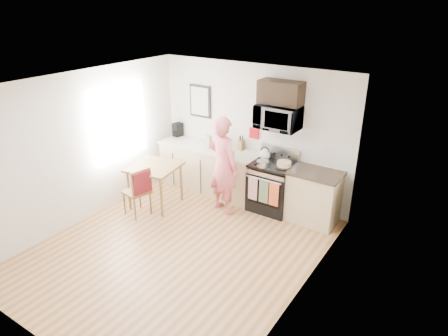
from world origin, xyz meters
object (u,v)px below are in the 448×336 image
Objects in this scene: person at (223,165)px; cake at (284,164)px; range at (272,188)px; dining_table at (154,170)px; microwave at (278,117)px; chair at (140,187)px.

cake is (0.96, 0.49, 0.07)m from person.
dining_table is at bearing -151.37° from range.
person is 1.32m from dining_table.
microwave is 2.47m from dining_table.
person is (-0.73, -0.53, 0.47)m from range.
cake reaches higher than chair.
range is at bearing -89.94° from microwave.
microwave is 0.88× the size of dining_table.
microwave is 0.83m from cake.
dining_table is 0.52m from chair.
dining_table is 0.92× the size of chair.
cake is (2.04, 1.51, 0.37)m from chair.
chair is at bearing -139.47° from range.
microwave is at bearing 53.32° from chair.
chair is (-1.81, -1.65, -1.15)m from microwave.
dining_table is at bearing 113.27° from chair.
person reaches higher than dining_table.
range is 1.01m from person.
cake is at bearing -136.97° from person.
range is at bearing -128.09° from person.
dining_table is 2.39m from cake.
person reaches higher than cake.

